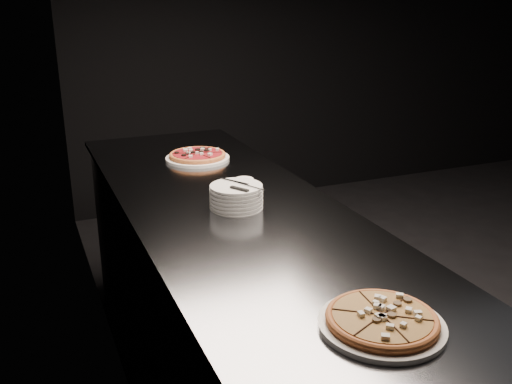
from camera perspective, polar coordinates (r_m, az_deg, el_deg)
name	(u,v)px	position (r m, az deg, el deg)	size (l,w,h in m)	color
wall_left	(121,77)	(1.79, -13.39, 11.14)	(0.02, 5.00, 2.80)	black
wall_back	(365,24)	(5.10, 10.85, 16.14)	(5.00, 0.02, 2.80)	black
counter	(238,322)	(2.21, -1.78, -12.91)	(0.74, 2.44, 0.92)	slate
pizza_mushroom	(382,321)	(1.35, 12.46, -12.47)	(0.34, 0.34, 0.03)	white
pizza_tomato	(198,156)	(2.62, -5.87, 3.60)	(0.32, 0.32, 0.03)	white
plate_stack	(236,197)	(2.01, -1.99, -0.45)	(0.19, 0.19, 0.08)	white
cutlery	(240,186)	(1.98, -1.65, 0.65)	(0.09, 0.19, 0.01)	#BBBDC2
ramekin	(244,186)	(2.14, -1.19, 0.60)	(0.07, 0.07, 0.06)	silver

